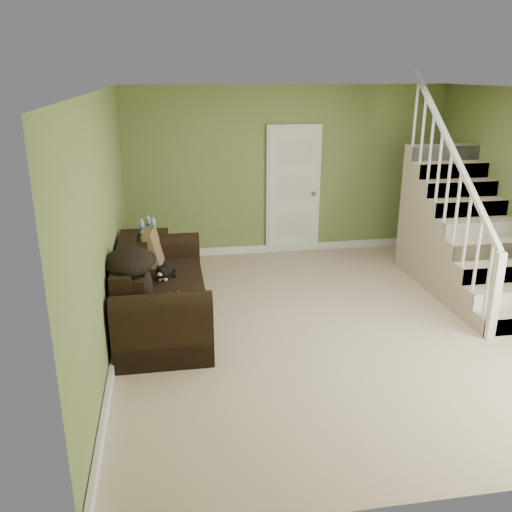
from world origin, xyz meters
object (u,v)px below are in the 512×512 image
object	(u,v)px
sofa	(158,295)
banana	(174,296)
cat	(165,272)
side_table	(150,255)

from	to	relation	value
sofa	banana	size ratio (longest dim) A/B	10.41
sofa	banana	distance (m)	0.54
cat	banana	world-z (taller)	cat
side_table	banana	distance (m)	2.04
cat	banana	size ratio (longest dim) A/B	2.14
sofa	side_table	world-z (taller)	sofa
side_table	banana	size ratio (longest dim) A/B	3.98
sofa	banana	world-z (taller)	sofa
sofa	cat	size ratio (longest dim) A/B	4.86
banana	side_table	bearing A→B (deg)	59.95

